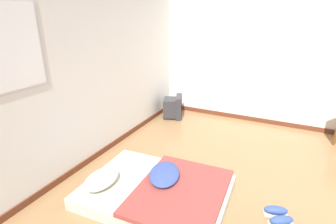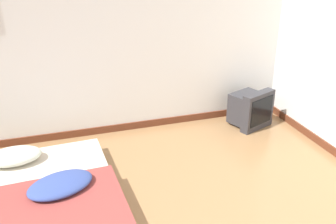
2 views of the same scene
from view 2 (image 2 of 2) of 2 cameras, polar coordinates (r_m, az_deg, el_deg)
wall_back at (r=4.24m, az=-17.35°, el=11.99°), size 7.94×0.08×2.60m
mattress_bed at (r=3.47m, az=-18.57°, el=-12.52°), size 1.34×1.76×0.30m
crt_tv at (r=4.81m, az=12.43°, el=0.49°), size 0.55×0.52×0.48m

